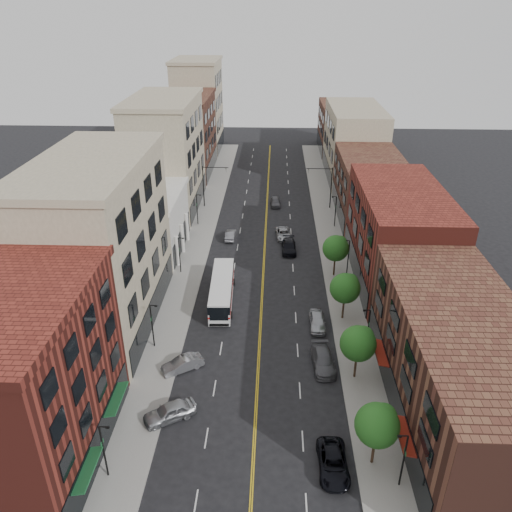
# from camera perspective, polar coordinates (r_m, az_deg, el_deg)

# --- Properties ---
(ground) EXTENTS (220.00, 220.00, 0.00)m
(ground) POSITION_cam_1_polar(r_m,az_deg,el_deg) (46.80, 0.03, -16.63)
(ground) COLOR black
(ground) RESTS_ON ground
(sidewalk_left) EXTENTS (4.00, 110.00, 0.15)m
(sidewalk_left) POSITION_cam_1_polar(r_m,az_deg,el_deg) (76.80, -6.44, 2.11)
(sidewalk_left) COLOR gray
(sidewalk_left) RESTS_ON ground
(sidewalk_right) EXTENTS (4.00, 110.00, 0.15)m
(sidewalk_right) POSITION_cam_1_polar(r_m,az_deg,el_deg) (76.46, 8.56, 1.85)
(sidewalk_right) COLOR gray
(sidewalk_right) RESTS_ON ground
(bldg_l_redbrick) EXTENTS (10.00, 16.00, 14.00)m
(bldg_l_redbrick) POSITION_cam_1_polar(r_m,az_deg,el_deg) (41.83, -24.99, -13.27)
(bldg_l_redbrick) COLOR maroon
(bldg_l_redbrick) RESTS_ON ground
(bldg_l_tanoffice) EXTENTS (10.00, 22.00, 18.00)m
(bldg_l_tanoffice) POSITION_cam_1_polar(r_m,az_deg,el_deg) (55.38, -17.29, 0.88)
(bldg_l_tanoffice) COLOR gray
(bldg_l_tanoffice) RESTS_ON ground
(bldg_l_white) EXTENTS (10.00, 14.00, 8.00)m
(bldg_l_white) POSITION_cam_1_polar(r_m,az_deg,el_deg) (73.03, -12.48, 3.63)
(bldg_l_white) COLOR silver
(bldg_l_white) RESTS_ON ground
(bldg_l_far_a) EXTENTS (10.00, 20.00, 18.00)m
(bldg_l_far_a) POSITION_cam_1_polar(r_m,az_deg,el_deg) (86.97, -10.19, 11.16)
(bldg_l_far_a) COLOR gray
(bldg_l_far_a) RESTS_ON ground
(bldg_l_far_b) EXTENTS (10.00, 20.00, 15.00)m
(bldg_l_far_b) POSITION_cam_1_polar(r_m,az_deg,el_deg) (106.33, -7.95, 13.39)
(bldg_l_far_b) COLOR #512A20
(bldg_l_far_b) RESTS_ON ground
(bldg_l_far_c) EXTENTS (10.00, 16.00, 20.00)m
(bldg_l_far_c) POSITION_cam_1_polar(r_m,az_deg,el_deg) (123.19, -6.62, 16.54)
(bldg_l_far_c) COLOR gray
(bldg_l_far_c) RESTS_ON ground
(bldg_r_near) EXTENTS (10.00, 26.00, 10.00)m
(bldg_r_near) POSITION_cam_1_polar(r_m,az_deg,el_deg) (46.22, 22.06, -11.54)
(bldg_r_near) COLOR #512A20
(bldg_r_near) RESTS_ON ground
(bldg_r_mid) EXTENTS (10.00, 22.00, 12.00)m
(bldg_r_mid) POSITION_cam_1_polar(r_m,az_deg,el_deg) (65.41, 15.94, 2.28)
(bldg_r_mid) COLOR maroon
(bldg_r_mid) RESTS_ON ground
(bldg_r_far_a) EXTENTS (10.00, 20.00, 10.00)m
(bldg_r_far_a) POSITION_cam_1_polar(r_m,az_deg,el_deg) (84.84, 12.90, 7.65)
(bldg_r_far_a) COLOR #512A20
(bldg_r_far_a) RESTS_ON ground
(bldg_r_far_b) EXTENTS (10.00, 22.00, 14.00)m
(bldg_r_far_b) POSITION_cam_1_polar(r_m,az_deg,el_deg) (104.12, 11.11, 12.57)
(bldg_r_far_b) COLOR gray
(bldg_r_far_b) RESTS_ON ground
(bldg_r_far_c) EXTENTS (10.00, 18.00, 11.00)m
(bldg_r_far_c) POSITION_cam_1_polar(r_m,az_deg,el_deg) (123.73, 9.78, 14.25)
(bldg_r_far_c) COLOR #512A20
(bldg_r_far_c) RESTS_ON ground
(tree_r_0) EXTENTS (3.40, 3.40, 5.59)m
(tree_r_0) POSITION_cam_1_polar(r_m,az_deg,el_deg) (40.48, 13.79, -18.13)
(tree_r_0) COLOR black
(tree_r_0) RESTS_ON sidewalk_right
(tree_r_1) EXTENTS (3.40, 3.40, 5.59)m
(tree_r_1) POSITION_cam_1_polar(r_m,az_deg,el_deg) (47.90, 11.68, -9.65)
(tree_r_1) COLOR black
(tree_r_1) RESTS_ON sidewalk_right
(tree_r_2) EXTENTS (3.40, 3.40, 5.59)m
(tree_r_2) POSITION_cam_1_polar(r_m,az_deg,el_deg) (56.13, 10.23, -3.54)
(tree_r_2) COLOR black
(tree_r_2) RESTS_ON sidewalk_right
(tree_r_3) EXTENTS (3.40, 3.40, 5.59)m
(tree_r_3) POSITION_cam_1_polar(r_m,az_deg,el_deg) (64.86, 9.18, 0.97)
(tree_r_3) COLOR black
(tree_r_3) RESTS_ON sidewalk_right
(lamp_l_0) EXTENTS (0.81, 0.55, 5.05)m
(lamp_l_0) POSITION_cam_1_polar(r_m,az_deg,el_deg) (40.97, -17.00, -20.28)
(lamp_l_0) COLOR black
(lamp_l_0) RESTS_ON sidewalk_left
(lamp_l_1) EXTENTS (0.81, 0.55, 5.05)m
(lamp_l_1) POSITION_cam_1_polar(r_m,az_deg,el_deg) (52.52, -11.76, -7.55)
(lamp_l_1) COLOR black
(lamp_l_1) RESTS_ON sidewalk_left
(lamp_l_2) EXTENTS (0.81, 0.55, 5.05)m
(lamp_l_2) POSITION_cam_1_polar(r_m,az_deg,el_deg) (65.96, -8.71, 0.35)
(lamp_l_2) COLOR black
(lamp_l_2) RESTS_ON sidewalk_left
(lamp_l_3) EXTENTS (0.81, 0.55, 5.05)m
(lamp_l_3) POSITION_cam_1_polar(r_m,az_deg,el_deg) (80.34, -6.72, 5.50)
(lamp_l_3) COLOR black
(lamp_l_3) RESTS_ON sidewalk_left
(lamp_r_0) EXTENTS (0.81, 0.55, 5.05)m
(lamp_r_0) POSITION_cam_1_polar(r_m,az_deg,el_deg) (40.27, 16.49, -21.25)
(lamp_r_0) COLOR black
(lamp_r_0) RESTS_ON sidewalk_right
(lamp_r_1) EXTENTS (0.81, 0.55, 5.05)m
(lamp_r_1) POSITION_cam_1_polar(r_m,az_deg,el_deg) (51.98, 12.66, -8.06)
(lamp_r_1) COLOR black
(lamp_r_1) RESTS_ON sidewalk_right
(lamp_r_2) EXTENTS (0.81, 0.55, 5.05)m
(lamp_r_2) POSITION_cam_1_polar(r_m,az_deg,el_deg) (65.53, 10.47, 0.01)
(lamp_r_2) COLOR black
(lamp_r_2) RESTS_ON sidewalk_right
(lamp_r_3) EXTENTS (0.81, 0.55, 5.05)m
(lamp_r_3) POSITION_cam_1_polar(r_m,az_deg,el_deg) (79.98, 9.05, 5.25)
(lamp_r_3) COLOR black
(lamp_r_3) RESTS_ON sidewalk_right
(signal_mast_left) EXTENTS (4.49, 0.18, 7.20)m
(signal_mast_left) POSITION_cam_1_polar(r_m,az_deg,el_deg) (87.10, -5.57, 8.48)
(signal_mast_left) COLOR black
(signal_mast_left) RESTS_ON sidewalk_left
(signal_mast_right) EXTENTS (4.49, 0.18, 7.20)m
(signal_mast_right) POSITION_cam_1_polar(r_m,az_deg,el_deg) (86.79, 8.13, 8.26)
(signal_mast_right) COLOR black
(signal_mast_right) RESTS_ON sidewalk_right
(city_bus) EXTENTS (3.08, 11.40, 2.90)m
(city_bus) POSITION_cam_1_polar(r_m,az_deg,el_deg) (59.82, -3.92, -3.77)
(city_bus) COLOR white
(city_bus) RESTS_ON ground
(car_angle_a) EXTENTS (4.90, 3.87, 1.56)m
(car_angle_a) POSITION_cam_1_polar(r_m,az_deg,el_deg) (45.67, -9.83, -17.14)
(car_angle_a) COLOR #A3A6AB
(car_angle_a) RESTS_ON ground
(car_angle_b) EXTENTS (4.26, 3.41, 1.36)m
(car_angle_b) POSITION_cam_1_polar(r_m,az_deg,el_deg) (50.45, -8.39, -12.12)
(car_angle_b) COLOR #9EA0A6
(car_angle_b) RESTS_ON ground
(car_parked_near) EXTENTS (2.36, 4.96, 1.37)m
(car_parked_near) POSITION_cam_1_polar(r_m,az_deg,el_deg) (41.97, 8.81, -22.33)
(car_parked_near) COLOR black
(car_parked_near) RESTS_ON ground
(car_parked_mid) EXTENTS (2.44, 5.21, 1.47)m
(car_parked_mid) POSITION_cam_1_polar(r_m,az_deg,el_deg) (50.72, 7.67, -11.74)
(car_parked_mid) COLOR #505055
(car_parked_mid) RESTS_ON ground
(car_parked_far) EXTENTS (1.79, 4.36, 1.48)m
(car_parked_far) POSITION_cam_1_polar(r_m,az_deg,el_deg) (56.11, 7.03, -7.40)
(car_parked_far) COLOR #A7A9AF
(car_parked_far) RESTS_ON ground
(car_lane_behind) EXTENTS (1.45, 4.04, 1.33)m
(car_lane_behind) POSITION_cam_1_polar(r_m,az_deg,el_deg) (75.87, -2.94, 2.42)
(car_lane_behind) COLOR #57575C
(car_lane_behind) RESTS_ON ground
(car_lane_a) EXTENTS (2.10, 5.01, 1.44)m
(car_lane_a) POSITION_cam_1_polar(r_m,az_deg,el_deg) (72.16, 3.78, 1.08)
(car_lane_a) COLOR black
(car_lane_a) RESTS_ON ground
(car_lane_b) EXTENTS (2.71, 4.94, 1.31)m
(car_lane_b) POSITION_cam_1_polar(r_m,az_deg,el_deg) (76.31, 3.16, 2.56)
(car_lane_b) COLOR #A8ABB0
(car_lane_b) RESTS_ON ground
(car_lane_c) EXTENTS (1.81, 4.17, 1.40)m
(car_lane_c) POSITION_cam_1_polar(r_m,az_deg,el_deg) (88.65, 2.23, 6.21)
(car_lane_c) COLOR #535358
(car_lane_c) RESTS_ON ground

